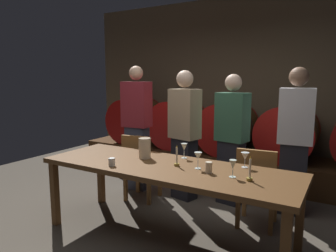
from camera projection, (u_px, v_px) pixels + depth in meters
name	position (u px, v px, depth m)	size (l,w,h in m)	color
ground_plane	(148.00, 238.00, 3.14)	(7.65, 7.65, 0.00)	#4C443A
back_wall	(241.00, 86.00, 5.35)	(5.89, 0.24, 2.94)	brown
barrel_shelf	(228.00, 164.00, 5.08)	(5.30, 0.90, 0.40)	#4C2D16
wine_barrel_far_left	(136.00, 120.00, 5.91)	(0.82, 0.79, 0.82)	brown
wine_barrel_left	(178.00, 124.00, 5.45)	(0.82, 0.79, 0.82)	brown
wine_barrel_center	(228.00, 128.00, 4.99)	(0.82, 0.79, 0.82)	brown
wine_barrel_right	(287.00, 133.00, 4.53)	(0.82, 0.79, 0.82)	brown
dining_table	(166.00, 172.00, 3.04)	(2.54, 0.85, 0.75)	brown
chair_left	(140.00, 164.00, 4.04)	(0.45, 0.45, 0.88)	brown
chair_right	(257.00, 184.00, 3.28)	(0.43, 0.43, 0.88)	brown
guest_far_left	(137.00, 127.00, 4.41)	(0.40, 0.27, 1.76)	#33384C
guest_center_left	(184.00, 134.00, 4.06)	(0.43, 0.32, 1.70)	black
guest_center_right	(232.00, 139.00, 3.90)	(0.41, 0.30, 1.65)	black
guest_far_right	(295.00, 140.00, 3.59)	(0.40, 0.28, 1.72)	black
candle_left	(177.00, 160.00, 3.00)	(0.05, 0.05, 0.21)	olive
candle_right	(250.00, 174.00, 2.56)	(0.05, 0.05, 0.21)	olive
pitcher	(145.00, 148.00, 3.29)	(0.13, 0.13, 0.21)	beige
wine_glass_far_left	(184.00, 148.00, 3.28)	(0.07, 0.07, 0.16)	silver
wine_glass_center_left	(198.00, 156.00, 2.90)	(0.07, 0.07, 0.16)	silver
wine_glass_center_right	(233.00, 165.00, 2.65)	(0.06, 0.06, 0.15)	silver
wine_glass_far_right	(245.00, 156.00, 2.94)	(0.08, 0.08, 0.15)	white
cup_left	(112.00, 162.00, 3.00)	(0.06, 0.06, 0.08)	white
cup_right	(209.00, 167.00, 2.78)	(0.06, 0.06, 0.10)	beige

